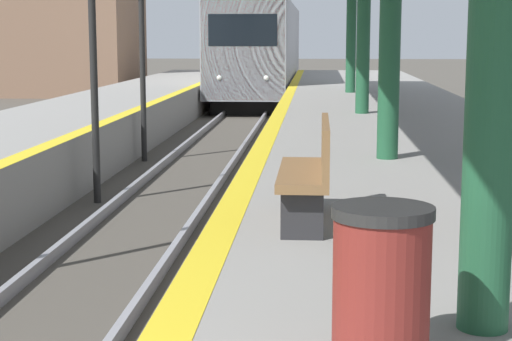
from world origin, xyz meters
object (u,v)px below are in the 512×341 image
signal_far (141,18)px  bench (311,169)px  signal_mid (92,12)px  train (261,48)px  trash_bin (381,286)px

signal_far → bench: (3.71, -10.71, -1.55)m
signal_mid → bench: 7.15m
train → signal_far: signal_far is taller
train → signal_far: bearing=-93.8°
signal_far → train: bearing=86.2°
signal_mid → signal_far: bearing=92.1°
signal_far → trash_bin: size_ratio=5.35×
signal_mid → trash_bin: size_ratio=5.35×
signal_far → trash_bin: bearing=-73.7°
signal_mid → bench: size_ratio=2.74×
signal_far → bench: bearing=-70.9°
train → trash_bin: bearing=-85.2°
bench → trash_bin: bearing=-83.5°
trash_bin → bench: bearing=96.5°
signal_mid → signal_far: 4.69m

